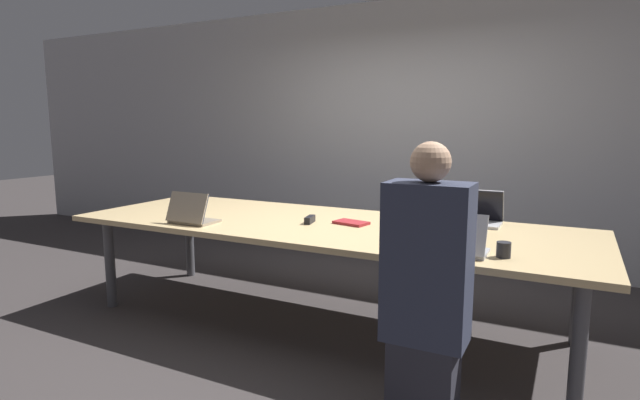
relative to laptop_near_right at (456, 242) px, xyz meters
The scene contains 10 objects.
ground_plane 1.44m from the laptop_near_right, 156.72° to the left, with size 24.00×24.00×0.00m, color #383333.
curtain_wall 2.82m from the laptop_near_right, 112.74° to the left, with size 12.00×0.06×2.80m.
conference_table 1.17m from the laptop_near_right, 156.72° to the left, with size 3.78×1.31×0.77m.
laptop_near_right is the anchor object (origin of this frame).
person_near_right 0.49m from the laptop_near_right, 94.59° to the right, with size 0.40×0.24×1.41m.
cup_near_right 0.25m from the laptop_near_right, 11.59° to the left, with size 0.08×0.08×0.09m.
laptop_far_right 0.93m from the laptop_near_right, 92.62° to the left, with size 0.33×0.25×0.25m.
laptop_near_left 1.91m from the laptop_near_right, behind, with size 0.33×0.23×0.23m.
stapler 1.22m from the laptop_near_right, 160.36° to the left, with size 0.07×0.16×0.05m.
notebook 1.00m from the laptop_near_right, 149.31° to the left, with size 0.26×0.19×0.02m.
Camera 1 is at (1.63, -3.21, 1.49)m, focal length 28.00 mm.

